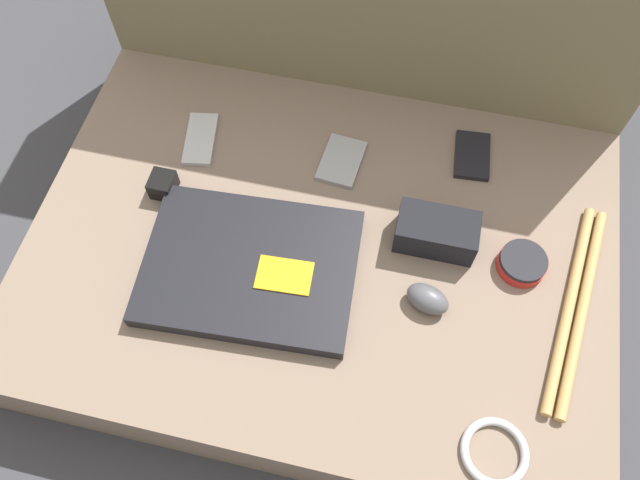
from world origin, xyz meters
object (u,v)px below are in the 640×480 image
(speaker_puck, at_px, (522,263))
(charger_brick, at_px, (163,185))
(phone_silver, at_px, (340,161))
(camera_pouch, at_px, (436,232))
(laptop, at_px, (250,267))
(phone_black, at_px, (472,155))
(phone_small, at_px, (200,139))
(computer_mouse, at_px, (428,299))

(speaker_puck, bearing_deg, charger_brick, 178.96)
(phone_silver, relative_size, camera_pouch, 0.82)
(phone_silver, bearing_deg, laptop, -106.73)
(phone_black, xyz_separation_m, phone_small, (-0.50, -0.08, -0.00))
(laptop, relative_size, charger_brick, 7.89)
(laptop, height_order, camera_pouch, camera_pouch)
(computer_mouse, bearing_deg, phone_black, 100.98)
(speaker_puck, height_order, phone_black, speaker_puck)
(phone_black, xyz_separation_m, camera_pouch, (-0.04, -0.19, 0.03))
(phone_small, bearing_deg, phone_silver, -7.83)
(phone_silver, bearing_deg, phone_small, -172.80)
(speaker_puck, bearing_deg, phone_small, 167.70)
(computer_mouse, bearing_deg, charger_brick, -174.49)
(phone_black, relative_size, camera_pouch, 0.80)
(computer_mouse, height_order, speaker_puck, computer_mouse)
(laptop, relative_size, phone_small, 2.92)
(computer_mouse, xyz_separation_m, camera_pouch, (-0.00, 0.12, 0.01))
(phone_silver, distance_m, charger_brick, 0.32)
(laptop, bearing_deg, phone_silver, 64.57)
(camera_pouch, bearing_deg, speaker_puck, -6.50)
(speaker_puck, bearing_deg, camera_pouch, 173.50)
(phone_small, bearing_deg, phone_black, -1.38)
(laptop, height_order, phone_small, laptop)
(phone_black, bearing_deg, laptop, -140.77)
(computer_mouse, distance_m, phone_small, 0.52)
(speaker_puck, height_order, phone_small, speaker_puck)
(speaker_puck, relative_size, camera_pouch, 0.60)
(phone_silver, distance_m, camera_pouch, 0.23)
(computer_mouse, height_order, charger_brick, same)
(phone_black, bearing_deg, camera_pouch, -107.27)
(phone_black, bearing_deg, phone_silver, -168.46)
(phone_silver, height_order, charger_brick, charger_brick)
(computer_mouse, bearing_deg, phone_small, 171.65)
(phone_small, relative_size, charger_brick, 2.70)
(computer_mouse, distance_m, camera_pouch, 0.12)
(phone_silver, distance_m, phone_black, 0.24)
(laptop, xyz_separation_m, phone_silver, (0.10, 0.25, -0.01))
(camera_pouch, relative_size, charger_brick, 2.93)
(speaker_puck, xyz_separation_m, camera_pouch, (-0.15, 0.02, 0.02))
(phone_black, xyz_separation_m, charger_brick, (-0.53, -0.20, 0.01))
(computer_mouse, relative_size, camera_pouch, 0.61)
(speaker_puck, xyz_separation_m, charger_brick, (-0.63, 0.01, 0.01))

